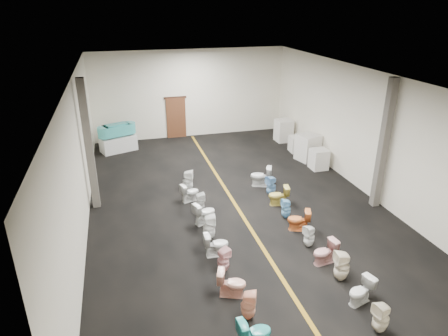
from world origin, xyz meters
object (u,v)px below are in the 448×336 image
Objects in this scene: toilet_left_3 at (223,260)px; toilet_right_7 at (279,196)px; toilet_right_5 at (299,220)px; toilet_left_8 at (190,192)px; toilet_right_9 at (261,176)px; appliance_crate_a at (319,159)px; toilet_left_9 at (188,181)px; toilet_left_4 at (216,244)px; toilet_right_3 at (325,252)px; toilet_right_0 at (381,318)px; toilet_right_8 at (271,186)px; toilet_left_2 at (232,283)px; appliance_crate_c at (297,144)px; toilet_left_5 at (209,227)px; toilet_left_6 at (204,213)px; toilet_left_7 at (200,203)px; toilet_left_0 at (255,333)px; toilet_right_1 at (361,291)px; toilet_right_2 at (342,266)px; toilet_left_1 at (248,305)px; display_table at (118,144)px; appliance_crate_d at (284,130)px; bathtub at (117,130)px; toilet_right_4 at (309,236)px; appliance_crate_b at (308,147)px; toilet_right_6 at (286,209)px.

toilet_right_7 reaches higher than toilet_left_3.
toilet_right_5 is (2.83, 1.41, 0.00)m from toilet_left_3.
toilet_right_9 is at bearing -96.03° from toilet_left_8.
appliance_crate_a is at bearing 131.01° from toilet_right_9.
toilet_left_4 is at bearing -162.30° from toilet_left_9.
toilet_right_3 is at bearing -121.51° from toilet_left_3.
toilet_right_7 is at bearing -138.02° from appliance_crate_a.
toilet_right_5 is at bearing 169.67° from toilet_right_3.
toilet_right_8 is at bearing 168.29° from toilet_right_0.
toilet_left_2 is at bearing 153.25° from toilet_left_3.
toilet_left_8 is (-5.90, -3.72, -0.04)m from appliance_crate_c.
toilet_left_5 is 1.06× the size of toilet_right_0.
toilet_left_6 is 0.74m from toilet_left_7.
toilet_left_4 is at bearing -171.54° from toilet_left_5.
toilet_right_0 is at bearing -143.51° from toilet_left_9.
toilet_left_7 is 3.37m from toilet_right_5.
toilet_left_8 is at bearing -147.73° from appliance_crate_c.
toilet_right_1 is at bearing -81.54° from toilet_left_0.
toilet_right_2 is 1.17× the size of toilet_right_7.
toilet_left_1 is at bearing -12.27° from toilet_left_0.
toilet_left_3 reaches higher than toilet_left_8.
toilet_left_3 is at bearing -162.36° from toilet_left_9.
appliance_crate_d is (8.24, -0.70, 0.19)m from display_table.
bathtub is 7.45m from toilet_left_7.
toilet_left_5 reaches higher than toilet_left_8.
toilet_left_1 is at bearing -149.26° from toilet_left_2.
toilet_right_0 reaches higher than toilet_right_4.
display_table is at bearing -128.77° from toilet_right_5.
toilet_left_3 is at bearing -147.25° from toilet_right_0.
appliance_crate_b is 7.80m from toilet_left_5.
toilet_right_7 is (2.96, -1.12, 0.02)m from toilet_left_8.
toilet_left_4 is 0.93× the size of toilet_right_0.
toilet_left_3 is 0.87× the size of toilet_right_9.
toilet_left_3 is 0.84× the size of toilet_right_2.
toilet_left_9 is 1.07× the size of toilet_right_8.
toilet_right_5 is (-2.98, -5.46, -0.24)m from appliance_crate_b.
appliance_crate_d reaches higher than toilet_left_2.
toilet_right_0 reaches higher than toilet_left_3.
appliance_crate_b is 1.71× the size of toilet_right_4.
toilet_right_6 is at bearing -79.61° from bathtub.
toilet_left_0 is 0.91× the size of toilet_left_5.
toilet_left_1 is at bearing -120.25° from appliance_crate_c.
toilet_right_1 is (-2.97, -8.89, -0.26)m from appliance_crate_b.
toilet_right_4 is (-3.07, -5.31, -0.09)m from appliance_crate_a.
bathtub is 12.63m from toilet_right_2.
toilet_left_6 is 2.85m from toilet_right_7.
toilet_left_1 is 0.91× the size of toilet_left_5.
toilet_right_6 is (2.75, 0.57, -0.06)m from toilet_left_5.
toilet_left_9 reaches higher than toilet_right_1.
bathtub is 2.32× the size of toilet_right_0.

